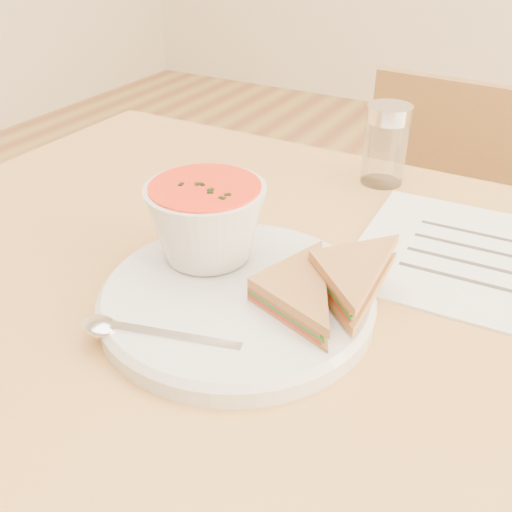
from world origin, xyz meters
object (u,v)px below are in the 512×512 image
Objects in this scene: plate at (237,300)px; soup_bowl at (207,225)px; condiment_shaker at (385,145)px; chair_far at (408,305)px; dining_table at (274,494)px.

soup_bowl is at bearing 147.29° from plate.
condiment_shaker is at bearing 74.99° from soup_bowl.
chair_far is 3.03× the size of plate.
soup_bowl is 0.32m from condiment_shaker.
condiment_shaker reaches higher than plate.
soup_bowl is at bearing -105.01° from condiment_shaker.
condiment_shaker is (0.08, 0.31, -0.00)m from soup_bowl.
plate is at bearing 88.91° from chair_far.
condiment_shaker is (-0.02, -0.21, 0.40)m from chair_far.
soup_bowl is at bearing -151.71° from dining_table.
soup_bowl reaches higher than chair_far.
dining_table is at bearing 82.41° from plate.
soup_bowl reaches higher than plate.
dining_table is 0.39m from plate.
plate is (-0.05, -0.56, 0.35)m from chair_far.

